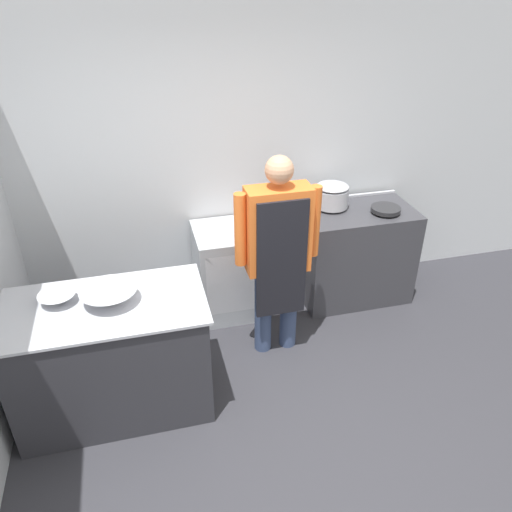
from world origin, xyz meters
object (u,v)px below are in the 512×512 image
at_px(stove, 354,253).
at_px(person_cook, 278,247).
at_px(mixing_bowl, 109,296).
at_px(stock_pot, 332,195).
at_px(fridge_unit, 230,271).
at_px(saute_pan, 386,209).

bearing_deg(stove, person_cook, -148.30).
relative_size(stove, person_cook, 0.60).
bearing_deg(person_cook, stove, 31.70).
bearing_deg(mixing_bowl, stock_pot, 27.29).
height_order(stove, stock_pot, stock_pot).
xyz_separation_m(stove, fridge_unit, (-1.21, 0.05, -0.04)).
height_order(stove, person_cook, person_cook).
bearing_deg(person_cook, mixing_bowl, -165.71).
distance_m(fridge_unit, mixing_bowl, 1.48).
relative_size(stove, saute_pan, 3.85).
distance_m(mixing_bowl, stock_pot, 2.23).
height_order(fridge_unit, mixing_bowl, mixing_bowl).
bearing_deg(stock_pot, saute_pan, -27.13).
bearing_deg(stove, mixing_bowl, -157.65).
relative_size(fridge_unit, person_cook, 0.49).
bearing_deg(person_cook, stock_pot, 44.17).
bearing_deg(person_cook, saute_pan, 22.43).
xyz_separation_m(fridge_unit, stock_pot, (0.98, 0.06, 0.63)).
bearing_deg(mixing_bowl, fridge_unit, 43.83).
xyz_separation_m(person_cook, mixing_bowl, (-1.26, -0.32, -0.02)).
bearing_deg(stove, stock_pot, 153.95).
distance_m(fridge_unit, saute_pan, 1.52).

